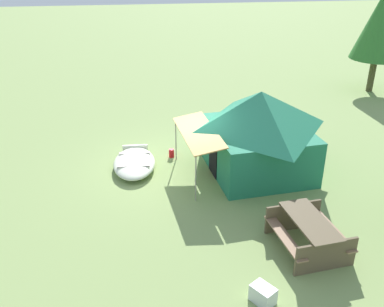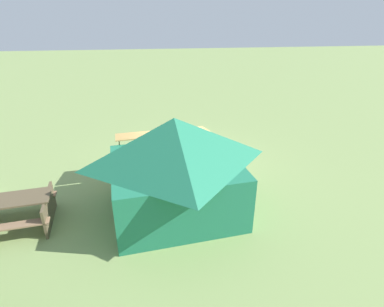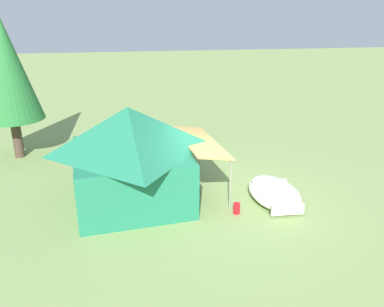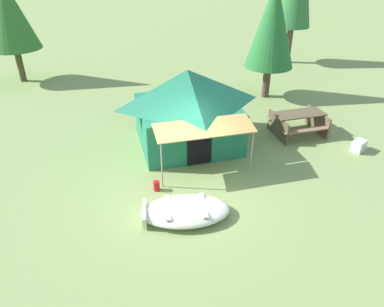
{
  "view_description": "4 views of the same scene",
  "coord_description": "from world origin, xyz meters",
  "px_view_note": "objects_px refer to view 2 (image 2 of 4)",
  "views": [
    {
      "loc": [
        12.12,
        -1.08,
        6.46
      ],
      "look_at": [
        0.69,
        0.5,
        0.79
      ],
      "focal_mm": 40.45,
      "sensor_mm": 36.0,
      "label": 1
    },
    {
      "loc": [
        1.09,
        9.26,
        4.73
      ],
      "look_at": [
        -0.15,
        0.99,
        0.89
      ],
      "focal_mm": 28.18,
      "sensor_mm": 36.0,
      "label": 2
    },
    {
      "loc": [
        -9.11,
        2.63,
        4.84
      ],
      "look_at": [
        0.57,
        0.92,
        1.2
      ],
      "focal_mm": 36.56,
      "sensor_mm": 36.0,
      "label": 3
    },
    {
      "loc": [
        -1.04,
        -8.36,
        6.02
      ],
      "look_at": [
        0.28,
        0.19,
        0.98
      ],
      "focal_mm": 34.56,
      "sensor_mm": 36.0,
      "label": 4
    }
  ],
  "objects_px": {
    "picnic_table": "(13,210)",
    "fuel_can": "(204,160)",
    "beached_rowboat": "(182,146)",
    "canvas_cabin_tent": "(175,165)"
  },
  "relations": [
    {
      "from": "beached_rowboat",
      "to": "fuel_can",
      "type": "height_order",
      "value": "beached_rowboat"
    },
    {
      "from": "canvas_cabin_tent",
      "to": "fuel_can",
      "type": "height_order",
      "value": "canvas_cabin_tent"
    },
    {
      "from": "beached_rowboat",
      "to": "picnic_table",
      "type": "relative_size",
      "value": 1.18
    },
    {
      "from": "beached_rowboat",
      "to": "canvas_cabin_tent",
      "type": "height_order",
      "value": "canvas_cabin_tent"
    },
    {
      "from": "beached_rowboat",
      "to": "canvas_cabin_tent",
      "type": "relative_size",
      "value": 0.54
    },
    {
      "from": "beached_rowboat",
      "to": "fuel_can",
      "type": "relative_size",
      "value": 8.05
    },
    {
      "from": "fuel_can",
      "to": "canvas_cabin_tent",
      "type": "bearing_deg",
      "value": 63.94
    },
    {
      "from": "beached_rowboat",
      "to": "fuel_can",
      "type": "bearing_deg",
      "value": 116.66
    },
    {
      "from": "canvas_cabin_tent",
      "to": "fuel_can",
      "type": "relative_size",
      "value": 14.9
    },
    {
      "from": "picnic_table",
      "to": "fuel_can",
      "type": "relative_size",
      "value": 6.83
    }
  ]
}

